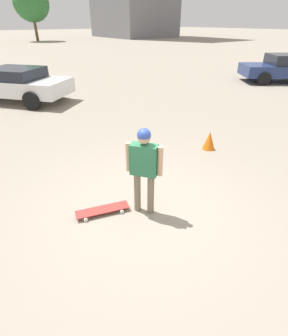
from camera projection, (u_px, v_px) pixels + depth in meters
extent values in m
plane|color=gray|center=(144.00, 211.00, 4.73)|extent=(220.00, 220.00, 0.00)
cylinder|color=#7A6B56|center=(137.00, 192.00, 4.57)|extent=(0.12, 0.12, 0.77)
cylinder|color=#7A6B56|center=(151.00, 194.00, 4.51)|extent=(0.12, 0.12, 0.77)
cube|color=#2D724C|center=(144.00, 160.00, 4.22)|extent=(0.42, 0.47, 0.53)
cylinder|color=tan|center=(128.00, 157.00, 4.28)|extent=(0.09, 0.09, 0.50)
cylinder|color=tan|center=(160.00, 161.00, 4.14)|extent=(0.09, 0.09, 0.50)
sphere|color=tan|center=(144.00, 137.00, 4.03)|extent=(0.21, 0.21, 0.21)
sphere|color=#2D4799|center=(144.00, 135.00, 4.01)|extent=(0.22, 0.22, 0.22)
cube|color=#A5332D|center=(103.00, 209.00, 4.64)|extent=(0.97, 0.48, 0.01)
cylinder|color=silver|center=(86.00, 220.00, 4.45)|extent=(0.08, 0.05, 0.07)
cylinder|color=silver|center=(84.00, 211.00, 4.67)|extent=(0.08, 0.05, 0.07)
cylinder|color=silver|center=(122.00, 212.00, 4.64)|extent=(0.08, 0.05, 0.07)
cylinder|color=silver|center=(118.00, 203.00, 4.86)|extent=(0.08, 0.05, 0.07)
cube|color=silver|center=(15.00, 86.00, 10.84)|extent=(4.31, 4.66, 0.58)
cube|color=#1E232D|center=(14.00, 73.00, 10.57)|extent=(2.60, 2.64, 0.41)
cylinder|color=black|center=(4.00, 86.00, 12.08)|extent=(0.60, 0.66, 0.69)
cylinder|color=black|center=(32.00, 101.00, 9.88)|extent=(0.60, 0.66, 0.69)
cylinder|color=black|center=(58.00, 90.00, 11.48)|extent=(0.60, 0.66, 0.69)
cube|color=navy|center=(284.00, 70.00, 14.35)|extent=(4.72, 4.18, 0.58)
cylinder|color=black|center=(264.00, 79.00, 13.68)|extent=(0.65, 0.55, 0.66)
cylinder|color=black|center=(251.00, 73.00, 15.32)|extent=(0.65, 0.55, 0.66)
cylinder|color=brown|center=(36.00, 29.00, 42.50)|extent=(0.45, 0.45, 3.49)
sphere|color=#2D6B33|center=(31.00, 3.00, 40.71)|extent=(5.43, 5.43, 5.43)
cone|color=orange|center=(209.00, 141.00, 6.89)|extent=(0.33, 0.33, 0.48)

